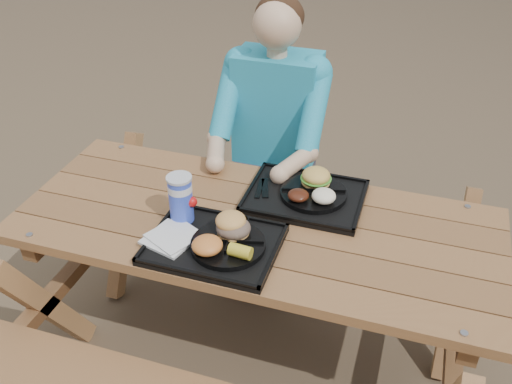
% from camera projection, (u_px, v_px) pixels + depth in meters
% --- Properties ---
extents(ground, '(60.00, 60.00, 0.00)m').
position_uv_depth(ground, '(256.00, 355.00, 2.55)').
color(ground, '#999999').
rests_on(ground, ground).
extents(picnic_table, '(1.80, 1.49, 0.75)m').
position_uv_depth(picnic_table, '(256.00, 294.00, 2.34)').
color(picnic_table, '#999999').
rests_on(picnic_table, ground).
extents(tray_near, '(0.45, 0.35, 0.02)m').
position_uv_depth(tray_near, '(214.00, 245.00, 1.99)').
color(tray_near, black).
rests_on(tray_near, picnic_table).
extents(tray_far, '(0.45, 0.35, 0.02)m').
position_uv_depth(tray_far, '(305.00, 198.00, 2.23)').
color(tray_far, black).
rests_on(tray_far, picnic_table).
extents(plate_near, '(0.26, 0.26, 0.02)m').
position_uv_depth(plate_near, '(228.00, 245.00, 1.96)').
color(plate_near, black).
rests_on(plate_near, tray_near).
extents(plate_far, '(0.26, 0.26, 0.02)m').
position_uv_depth(plate_far, '(313.00, 193.00, 2.22)').
color(plate_far, black).
rests_on(plate_far, tray_far).
extents(napkin_stack, '(0.20, 0.20, 0.02)m').
position_uv_depth(napkin_stack, '(171.00, 237.00, 2.00)').
color(napkin_stack, silver).
rests_on(napkin_stack, tray_near).
extents(soda_cup, '(0.09, 0.09, 0.17)m').
position_uv_depth(soda_cup, '(181.00, 200.00, 2.05)').
color(soda_cup, blue).
rests_on(soda_cup, tray_near).
extents(condiment_bbq, '(0.04, 0.04, 0.03)m').
position_uv_depth(condiment_bbq, '(227.00, 221.00, 2.07)').
color(condiment_bbq, '#321105').
rests_on(condiment_bbq, tray_near).
extents(condiment_mustard, '(0.05, 0.05, 0.03)m').
position_uv_depth(condiment_mustard, '(242.00, 222.00, 2.06)').
color(condiment_mustard, gold).
rests_on(condiment_mustard, tray_near).
extents(sandwich, '(0.11, 0.11, 0.12)m').
position_uv_depth(sandwich, '(233.00, 220.00, 1.97)').
color(sandwich, '#DC9A4D').
rests_on(sandwich, plate_near).
extents(mac_cheese, '(0.11, 0.11, 0.05)m').
position_uv_depth(mac_cheese, '(207.00, 245.00, 1.90)').
color(mac_cheese, orange).
rests_on(mac_cheese, plate_near).
extents(corn_cob, '(0.08, 0.08, 0.05)m').
position_uv_depth(corn_cob, '(240.00, 251.00, 1.88)').
color(corn_cob, gold).
rests_on(corn_cob, plate_near).
extents(cutlery_far, '(0.07, 0.14, 0.01)m').
position_uv_depth(cutlery_far, '(265.00, 188.00, 2.27)').
color(cutlery_far, black).
rests_on(cutlery_far, tray_far).
extents(burger, '(0.11, 0.11, 0.10)m').
position_uv_depth(burger, '(316.00, 173.00, 2.23)').
color(burger, gold).
rests_on(burger, plate_far).
extents(baked_beans, '(0.08, 0.08, 0.04)m').
position_uv_depth(baked_beans, '(298.00, 195.00, 2.16)').
color(baked_beans, '#461B0E').
rests_on(baked_beans, plate_far).
extents(potato_salad, '(0.09, 0.09, 0.05)m').
position_uv_depth(potato_salad, '(324.00, 196.00, 2.14)').
color(potato_salad, white).
rests_on(potato_salad, plate_far).
extents(diner, '(0.48, 0.84, 1.28)m').
position_uv_depth(diner, '(275.00, 153.00, 2.76)').
color(diner, '#1C95C9').
rests_on(diner, ground).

